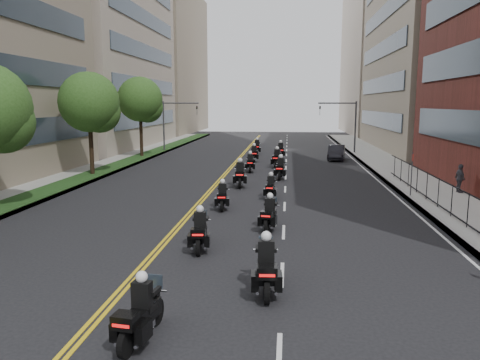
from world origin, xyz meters
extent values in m
plane|color=black|center=(0.00, 0.00, 0.00)|extent=(160.00, 160.00, 0.00)
cube|color=gray|center=(12.00, 25.00, 0.07)|extent=(4.00, 90.00, 0.15)
cube|color=gray|center=(-12.00, 25.00, 0.07)|extent=(4.00, 90.00, 0.15)
cube|color=#1B3914|center=(-11.20, 25.00, 0.17)|extent=(2.00, 90.00, 0.04)
cube|color=gray|center=(21.50, 48.00, 15.00)|extent=(15.00, 28.00, 30.00)
cube|color=#333F4C|center=(13.95, 48.00, 3.50)|extent=(0.12, 24.08, 1.80)
cube|color=#333F4C|center=(13.95, 48.00, 7.50)|extent=(0.12, 24.08, 1.80)
cube|color=#333F4C|center=(13.95, 48.00, 11.50)|extent=(0.12, 24.08, 1.80)
cube|color=#333F4C|center=(13.95, 48.00, 15.50)|extent=(0.12, 24.08, 1.80)
cube|color=#A89987|center=(21.50, 78.00, 13.00)|extent=(15.00, 28.00, 26.00)
cube|color=#A89987|center=(-22.00, 48.00, 17.00)|extent=(16.00, 28.00, 34.00)
cube|color=#333F4C|center=(-13.95, 48.00, 3.50)|extent=(0.12, 24.08, 1.80)
cube|color=#333F4C|center=(-13.95, 48.00, 7.50)|extent=(0.12, 24.08, 1.80)
cube|color=#333F4C|center=(-13.95, 48.00, 11.50)|extent=(0.12, 24.08, 1.80)
cube|color=#333F4C|center=(-13.95, 48.00, 15.50)|extent=(0.12, 24.08, 1.80)
cube|color=gray|center=(-22.00, 78.00, 13.00)|extent=(16.00, 28.00, 26.00)
cube|color=black|center=(11.00, 12.00, 1.60)|extent=(0.05, 28.00, 0.05)
cube|color=black|center=(11.00, 12.00, 0.30)|extent=(0.05, 28.00, 0.05)
sphere|color=#274E1A|center=(-10.60, 12.40, 4.49)|extent=(3.08, 3.08, 3.08)
cylinder|color=black|center=(-11.20, 24.00, 2.55)|extent=(0.32, 0.32, 5.11)
sphere|color=#274E1A|center=(-11.20, 24.00, 5.47)|extent=(4.40, 4.40, 4.40)
sphere|color=#274E1A|center=(-10.60, 24.40, 4.75)|extent=(3.08, 3.08, 3.08)
cylinder|color=black|center=(-11.20, 36.00, 2.69)|extent=(0.32, 0.32, 5.39)
sphere|color=#274E1A|center=(-11.20, 36.00, 5.78)|extent=(4.40, 4.40, 4.40)
sphere|color=#274E1A|center=(-10.60, 36.40, 5.00)|extent=(3.08, 3.08, 3.08)
cylinder|color=#3F3F44|center=(10.50, 42.00, 2.80)|extent=(0.18, 0.18, 5.60)
cylinder|color=#3F3F44|center=(8.50, 42.00, 5.40)|extent=(4.00, 0.14, 0.14)
imported|color=black|center=(6.70, 42.00, 4.60)|extent=(0.16, 0.20, 1.00)
cylinder|color=#3F3F44|center=(-10.50, 42.00, 2.80)|extent=(0.18, 0.18, 5.60)
cylinder|color=#3F3F44|center=(-8.50, 42.00, 5.40)|extent=(4.00, 0.14, 0.14)
imported|color=black|center=(-6.70, 42.00, 4.60)|extent=(0.16, 0.20, 1.00)
cylinder|color=black|center=(-0.07, -0.29, 0.33)|extent=(0.23, 0.68, 0.66)
cylinder|color=black|center=(0.15, 1.26, 0.33)|extent=(0.23, 0.68, 0.66)
cube|color=black|center=(0.04, 0.49, 0.61)|extent=(0.59, 1.36, 0.39)
cube|color=silver|center=(0.05, 0.53, 0.38)|extent=(0.44, 0.58, 0.29)
cube|color=black|center=(-0.07, -0.29, 0.84)|extent=(0.56, 0.48, 0.31)
cube|color=red|center=(-0.09, -0.49, 0.82)|extent=(0.39, 0.08, 0.07)
cube|color=black|center=(0.05, 0.53, 1.09)|extent=(0.46, 0.33, 0.61)
sphere|color=white|center=(0.05, 0.54, 1.51)|extent=(0.28, 0.28, 0.28)
cylinder|color=black|center=(2.81, 2.73, 0.36)|extent=(0.20, 0.73, 0.73)
cylinder|color=black|center=(2.69, 4.44, 0.36)|extent=(0.20, 0.73, 0.73)
cube|color=black|center=(2.75, 3.58, 0.66)|extent=(0.55, 1.47, 0.43)
cube|color=silver|center=(2.74, 3.64, 0.42)|extent=(0.45, 0.61, 0.32)
cube|color=black|center=(2.81, 2.73, 0.92)|extent=(0.59, 0.49, 0.34)
cube|color=red|center=(2.83, 2.51, 0.90)|extent=(0.43, 0.06, 0.07)
cube|color=black|center=(2.74, 3.64, 1.19)|extent=(0.49, 0.33, 0.66)
sphere|color=white|center=(2.74, 3.65, 1.64)|extent=(0.31, 0.31, 0.31)
cylinder|color=black|center=(0.19, 6.55, 0.34)|extent=(0.21, 0.68, 0.67)
cylinder|color=black|center=(0.03, 8.13, 0.34)|extent=(0.21, 0.68, 0.67)
cube|color=black|center=(0.11, 7.34, 0.61)|extent=(0.55, 1.37, 0.40)
cube|color=silver|center=(0.11, 7.39, 0.39)|extent=(0.43, 0.58, 0.30)
cube|color=black|center=(0.19, 6.55, 0.85)|extent=(0.55, 0.47, 0.32)
cube|color=red|center=(0.21, 6.34, 0.83)|extent=(0.40, 0.07, 0.07)
cube|color=black|center=(0.11, 7.39, 1.11)|extent=(0.46, 0.32, 0.61)
sphere|color=white|center=(0.11, 7.40, 1.53)|extent=(0.29, 0.29, 0.29)
cylinder|color=black|center=(2.48, 9.69, 0.32)|extent=(0.22, 0.66, 0.64)
cylinder|color=black|center=(2.69, 11.19, 0.32)|extent=(0.22, 0.66, 0.64)
cube|color=black|center=(2.58, 10.44, 0.59)|extent=(0.57, 1.32, 0.38)
cube|color=silver|center=(2.59, 10.49, 0.37)|extent=(0.43, 0.57, 0.28)
cube|color=black|center=(2.48, 9.69, 0.82)|extent=(0.54, 0.46, 0.30)
cube|color=red|center=(2.45, 9.49, 0.80)|extent=(0.38, 0.08, 0.07)
cube|color=black|center=(2.59, 10.49, 1.06)|extent=(0.45, 0.32, 0.59)
sphere|color=white|center=(2.59, 10.50, 1.46)|extent=(0.27, 0.27, 0.27)
cylinder|color=black|center=(0.07, 13.41, 0.31)|extent=(0.18, 0.64, 0.63)
cylinder|color=black|center=(-0.06, 14.89, 0.31)|extent=(0.18, 0.64, 0.63)
cube|color=black|center=(0.01, 14.15, 0.57)|extent=(0.49, 1.28, 0.37)
cube|color=silver|center=(0.00, 14.20, 0.36)|extent=(0.39, 0.54, 0.28)
cube|color=black|center=(0.07, 13.41, 0.80)|extent=(0.51, 0.43, 0.30)
cube|color=red|center=(0.09, 13.22, 0.78)|extent=(0.37, 0.06, 0.06)
cube|color=black|center=(0.00, 14.20, 1.04)|extent=(0.43, 0.29, 0.57)
sphere|color=white|center=(0.00, 14.21, 1.43)|extent=(0.27, 0.27, 0.27)
cylinder|color=black|center=(2.36, 16.35, 0.31)|extent=(0.16, 0.62, 0.62)
cylinder|color=black|center=(2.43, 17.80, 0.31)|extent=(0.16, 0.62, 0.62)
cube|color=black|center=(2.39, 17.07, 0.56)|extent=(0.44, 1.24, 0.36)
cube|color=silver|center=(2.40, 17.12, 0.35)|extent=(0.37, 0.51, 0.27)
cube|color=black|center=(2.36, 16.35, 0.78)|extent=(0.49, 0.40, 0.29)
cube|color=red|center=(2.35, 16.16, 0.76)|extent=(0.36, 0.05, 0.06)
cube|color=black|center=(2.40, 17.12, 1.01)|extent=(0.41, 0.27, 0.56)
sphere|color=white|center=(2.40, 17.13, 1.39)|extent=(0.26, 0.26, 0.26)
cylinder|color=black|center=(0.31, 19.88, 0.38)|extent=(0.22, 0.77, 0.76)
cylinder|color=black|center=(0.17, 21.66, 0.38)|extent=(0.22, 0.77, 0.76)
cube|color=black|center=(0.24, 20.77, 0.69)|extent=(0.59, 1.54, 0.45)
cube|color=silver|center=(0.23, 20.83, 0.43)|extent=(0.47, 0.65, 0.33)
cube|color=black|center=(0.31, 19.88, 0.96)|extent=(0.62, 0.51, 0.36)
cube|color=red|center=(0.33, 19.65, 0.94)|extent=(0.45, 0.07, 0.08)
cube|color=black|center=(0.23, 20.83, 1.25)|extent=(0.51, 0.35, 0.69)
sphere|color=white|center=(0.23, 20.84, 1.72)|extent=(0.32, 0.32, 0.32)
cylinder|color=black|center=(2.77, 23.31, 0.36)|extent=(0.20, 0.73, 0.72)
cylinder|color=black|center=(2.89, 24.99, 0.36)|extent=(0.20, 0.73, 0.72)
cube|color=black|center=(2.83, 24.15, 0.65)|extent=(0.54, 1.45, 0.42)
cube|color=silver|center=(2.83, 24.20, 0.41)|extent=(0.44, 0.61, 0.32)
cube|color=black|center=(2.77, 23.31, 0.91)|extent=(0.58, 0.48, 0.34)
cube|color=red|center=(2.76, 23.09, 0.89)|extent=(0.42, 0.06, 0.07)
cube|color=black|center=(2.83, 24.20, 1.18)|extent=(0.48, 0.33, 0.65)
sphere|color=white|center=(2.84, 24.21, 1.62)|extent=(0.31, 0.31, 0.31)
cylinder|color=black|center=(0.42, 26.69, 0.33)|extent=(0.18, 0.67, 0.67)
cylinder|color=black|center=(0.32, 28.26, 0.33)|extent=(0.18, 0.67, 0.67)
cube|color=black|center=(0.37, 27.47, 0.61)|extent=(0.49, 1.35, 0.39)
cube|color=silver|center=(0.37, 27.52, 0.38)|extent=(0.41, 0.56, 0.29)
cube|color=black|center=(0.42, 26.69, 0.84)|extent=(0.53, 0.44, 0.31)
cube|color=red|center=(0.43, 26.49, 0.82)|extent=(0.39, 0.05, 0.07)
cube|color=black|center=(0.37, 27.52, 1.10)|extent=(0.45, 0.30, 0.61)
sphere|color=white|center=(0.37, 27.53, 1.51)|extent=(0.28, 0.28, 0.28)
cylinder|color=black|center=(2.33, 29.54, 0.36)|extent=(0.23, 0.73, 0.72)
cylinder|color=black|center=(2.52, 31.22, 0.36)|extent=(0.23, 0.73, 0.72)
cube|color=black|center=(2.43, 30.38, 0.65)|extent=(0.60, 1.47, 0.42)
cube|color=silver|center=(2.43, 30.44, 0.41)|extent=(0.46, 0.62, 0.32)
cube|color=black|center=(2.33, 29.54, 0.91)|extent=(0.60, 0.50, 0.34)
cube|color=red|center=(2.31, 29.32, 0.89)|extent=(0.42, 0.08, 0.07)
cube|color=black|center=(2.43, 30.44, 1.18)|extent=(0.49, 0.35, 0.65)
sphere|color=white|center=(2.44, 30.45, 1.63)|extent=(0.31, 0.31, 0.31)
cylinder|color=black|center=(0.27, 33.25, 0.35)|extent=(0.20, 0.70, 0.69)
cylinder|color=black|center=(0.14, 34.87, 0.35)|extent=(0.20, 0.70, 0.69)
cube|color=black|center=(0.20, 34.06, 0.63)|extent=(0.53, 1.40, 0.41)
cube|color=silver|center=(0.20, 34.11, 0.40)|extent=(0.43, 0.59, 0.31)
cube|color=black|center=(0.27, 33.25, 0.87)|extent=(0.56, 0.47, 0.33)
cube|color=red|center=(0.28, 33.04, 0.85)|extent=(0.41, 0.06, 0.07)
cube|color=black|center=(0.20, 34.11, 1.14)|extent=(0.47, 0.32, 0.63)
sphere|color=white|center=(0.20, 34.12, 1.57)|extent=(0.29, 0.29, 0.29)
cylinder|color=black|center=(2.67, 36.21, 0.36)|extent=(0.18, 0.73, 0.72)
cylinder|color=black|center=(2.58, 37.91, 0.36)|extent=(0.18, 0.73, 0.72)
cube|color=black|center=(2.62, 37.06, 0.66)|extent=(0.52, 1.45, 0.42)
cube|color=silver|center=(2.62, 37.11, 0.41)|extent=(0.43, 0.60, 0.32)
cube|color=black|center=(2.67, 36.21, 0.91)|extent=(0.57, 0.47, 0.34)
cube|color=red|center=(2.68, 35.99, 0.89)|extent=(0.42, 0.05, 0.07)
cube|color=black|center=(2.62, 37.11, 1.19)|extent=(0.48, 0.32, 0.66)
sphere|color=white|center=(2.62, 37.12, 1.63)|extent=(0.31, 0.31, 0.31)
cylinder|color=black|center=(0.08, 39.55, 0.36)|extent=(0.17, 0.73, 0.72)
cylinder|color=black|center=(0.04, 41.24, 0.36)|extent=(0.17, 0.73, 0.72)
cube|color=black|center=(0.06, 40.39, 0.66)|extent=(0.48, 1.44, 0.42)
cube|color=silver|center=(0.06, 40.45, 0.41)|extent=(0.42, 0.59, 0.32)
cube|color=black|center=(0.08, 39.55, 0.91)|extent=(0.56, 0.46, 0.34)
cube|color=red|center=(0.09, 39.32, 0.89)|extent=(0.43, 0.04, 0.07)
cube|color=black|center=(0.06, 40.45, 1.19)|extent=(0.47, 0.31, 0.66)
sphere|color=white|center=(0.06, 40.46, 1.63)|extent=(0.31, 0.31, 0.31)
imported|color=black|center=(8.00, 36.23, 0.71)|extent=(2.09, 4.47, 1.42)
imported|color=#404148|center=(13.50, 19.18, 1.00)|extent=(0.55, 1.05, 1.70)
camera|label=1|loc=(3.31, -9.30, 5.41)|focal=35.00mm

